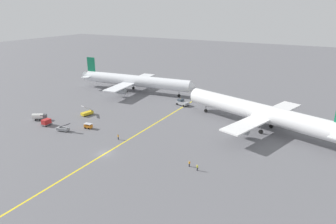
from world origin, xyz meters
TOP-DOWN VIEW (x-y plane):
  - ground_plane at (0.00, 0.00)m, footprint 600.00×600.00m
  - taxiway_stripe at (0.22, 10.00)m, footprint 1.19×120.00m
  - airliner_at_gate_left at (-30.08, 58.25)m, footprint 60.54×39.16m
  - airliner_being_pushed at (32.53, 39.71)m, footprint 58.94×40.54m
  - pushback_tug at (-0.86, 50.12)m, footprint 8.55×4.37m
  - gse_stair_truck_yellow at (-26.73, 21.57)m, footprint 2.88×4.89m
  - gse_belt_loader_portside at (-22.64, 6.00)m, footprint 5.06×2.53m
  - gse_fuel_bowser_stubby at (-38.05, 9.34)m, footprint 5.17×4.13m
  - gse_container_dolly_flat at (-31.71, 6.94)m, footprint 2.21×3.21m
  - gse_baggage_cart_near_cluster at (-17.05, 11.79)m, footprint 2.88×1.86m
  - ground_crew_wing_walker_right at (26.31, 4.05)m, footprint 0.47×0.36m
  - ground_crew_marshaller_foreground at (23.71, 4.91)m, footprint 0.50×0.36m
  - ground_crew_ramp_agent_by_cones at (-2.58, 9.42)m, footprint 0.36×0.36m

SIDE VIEW (x-z plane):
  - ground_plane at x=0.00m, z-range 0.00..0.00m
  - taxiway_stripe at x=0.22m, z-range 0.00..0.01m
  - ground_crew_marshaller_foreground at x=23.71m, z-range 0.03..1.62m
  - gse_belt_loader_portside at x=-22.64m, z-range -0.68..2.33m
  - ground_crew_wing_walker_right at x=26.31m, z-range 0.03..1.68m
  - gse_baggage_cart_near_cluster at x=-17.05m, z-range 0.01..1.72m
  - ground_crew_ramp_agent_by_cones at x=-2.58m, z-range 0.04..1.78m
  - gse_stair_truck_yellow at x=-26.73m, z-range -1.00..3.05m
  - pushback_tug at x=-0.86m, z-range -0.22..2.54m
  - gse_container_dolly_flat at x=-31.71m, z-range 0.10..2.25m
  - gse_fuel_bowser_stubby at x=-38.05m, z-range 0.13..2.53m
  - airliner_at_gate_left at x=-30.08m, z-range -2.22..12.80m
  - airliner_being_pushed at x=32.53m, z-range -2.76..14.05m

